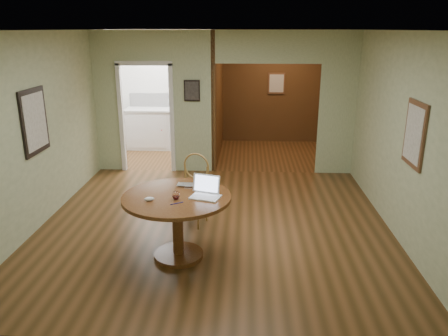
# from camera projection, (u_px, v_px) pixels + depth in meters

# --- Properties ---
(floor) EXTENTS (5.00, 5.00, 0.00)m
(floor) POSITION_uv_depth(u_px,v_px,m) (215.00, 225.00, 6.34)
(floor) COLOR #432D13
(floor) RESTS_ON ground
(room_shell) EXTENTS (5.20, 7.50, 5.00)m
(room_shell) POSITION_uv_depth(u_px,v_px,m) (202.00, 102.00, 8.92)
(room_shell) COLOR white
(room_shell) RESTS_ON ground
(dining_table) EXTENTS (1.31, 1.31, 0.82)m
(dining_table) POSITION_uv_depth(u_px,v_px,m) (177.00, 212.00, 5.27)
(dining_table) COLOR brown
(dining_table) RESTS_ON ground
(chair) EXTENTS (0.54, 0.54, 1.03)m
(chair) POSITION_uv_depth(u_px,v_px,m) (194.00, 185.00, 6.27)
(chair) COLOR #A77A3B
(chair) RESTS_ON ground
(open_laptop) EXTENTS (0.39, 0.38, 0.24)m
(open_laptop) POSITION_uv_depth(u_px,v_px,m) (206.00, 191.00, 5.19)
(open_laptop) COLOR white
(open_laptop) RESTS_ON dining_table
(closed_laptop) EXTENTS (0.34, 0.23, 0.03)m
(closed_laptop) POSITION_uv_depth(u_px,v_px,m) (190.00, 186.00, 5.47)
(closed_laptop) COLOR #B3B3B8
(closed_laptop) RESTS_ON dining_table
(mouse) EXTENTS (0.13, 0.09, 0.05)m
(mouse) POSITION_uv_depth(u_px,v_px,m) (149.00, 199.00, 5.04)
(mouse) COLOR white
(mouse) RESTS_ON dining_table
(wine_glass) EXTENTS (0.09, 0.09, 0.10)m
(wine_glass) POSITION_uv_depth(u_px,v_px,m) (176.00, 195.00, 5.08)
(wine_glass) COLOR white
(wine_glass) RESTS_ON dining_table
(pen) EXTENTS (0.14, 0.09, 0.01)m
(pen) POSITION_uv_depth(u_px,v_px,m) (177.00, 203.00, 4.97)
(pen) COLOR navy
(pen) RESTS_ON dining_table
(kitchen_cabinet) EXTENTS (2.06, 0.60, 0.94)m
(kitchen_cabinet) POSITION_uv_depth(u_px,v_px,m) (170.00, 129.00, 10.26)
(kitchen_cabinet) COLOR white
(kitchen_cabinet) RESTS_ON ground
(grocery_bag) EXTENTS (0.40, 0.37, 0.34)m
(grocery_bag) POSITION_uv_depth(u_px,v_px,m) (182.00, 102.00, 10.05)
(grocery_bag) COLOR beige
(grocery_bag) RESTS_ON kitchen_cabinet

